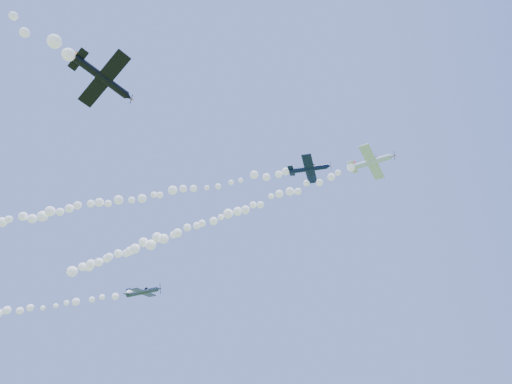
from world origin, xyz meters
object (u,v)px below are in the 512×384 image
(plane_navy, at_px, (309,169))
(plane_grey, at_px, (143,292))
(plane_black, at_px, (104,79))
(plane_white, at_px, (372,162))

(plane_navy, relative_size, plane_grey, 1.02)
(plane_navy, height_order, plane_grey, plane_navy)
(plane_grey, bearing_deg, plane_navy, -21.90)
(plane_navy, height_order, plane_black, plane_navy)
(plane_white, bearing_deg, plane_black, -112.79)
(plane_grey, height_order, plane_black, plane_grey)
(plane_navy, bearing_deg, plane_grey, 156.45)
(plane_white, xyz_separation_m, plane_grey, (-48.73, 12.49, -10.26))
(plane_navy, xyz_separation_m, plane_black, (-14.22, -34.87, -13.14))
(plane_black, bearing_deg, plane_navy, 3.50)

